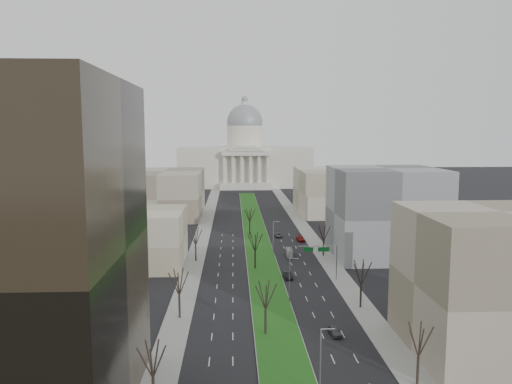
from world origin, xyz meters
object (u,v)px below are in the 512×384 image
object	(u,v)px
car_grey_far	(278,235)
box_van	(289,252)
car_grey_near	(335,331)
car_red	(301,238)
car_black	(288,275)

from	to	relation	value
car_grey_far	box_van	size ratio (longest dim) A/B	0.65
car_grey_near	car_grey_far	xyz separation A→B (m)	(-2.45, 77.75, -0.08)
car_red	car_grey_far	distance (m)	8.84
car_black	car_grey_far	xyz separation A→B (m)	(1.92, 45.24, -0.12)
car_grey_near	box_van	size ratio (longest dim) A/B	0.59
car_grey_near	car_black	xyz separation A→B (m)	(-4.37, 32.51, 0.04)
car_black	box_van	bearing A→B (deg)	76.53
car_grey_near	car_red	bearing A→B (deg)	77.16
car_black	box_van	world-z (taller)	box_van
car_grey_near	box_van	xyz separation A→B (m)	(-1.64, 53.14, 0.27)
car_black	car_grey_near	bearing A→B (deg)	-88.26
car_grey_near	car_grey_far	bearing A→B (deg)	82.10
car_grey_near	car_red	xyz separation A→B (m)	(3.93, 71.63, 0.05)
car_red	car_grey_near	bearing A→B (deg)	-97.29
car_grey_far	car_black	bearing A→B (deg)	-95.11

